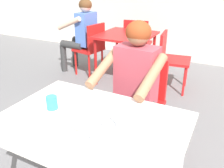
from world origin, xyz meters
name	(u,v)px	position (x,y,z in m)	size (l,w,h in m)	color
table_foreground	(91,132)	(0.05, 0.00, 0.65)	(1.14, 0.79, 0.73)	silver
thali_tray	(90,127)	(0.09, -0.07, 0.74)	(0.32, 0.32, 0.03)	#B7BABF
drinking_cup	(52,102)	(-0.25, 0.01, 0.77)	(0.07, 0.07, 0.09)	#338CBF
chair_foreground	(141,96)	(0.06, 0.85, 0.51)	(0.44, 0.42, 0.86)	red
diner_foreground	(131,83)	(0.05, 0.63, 0.73)	(0.52, 0.57, 1.22)	#3F3F3F
table_background_red	(126,40)	(-0.71, 2.21, 0.64)	(0.78, 0.83, 0.74)	red
chair_red_left	(92,46)	(-1.28, 2.16, 0.50)	(0.45, 0.47, 0.85)	red
chair_red_right	(170,56)	(-0.02, 2.21, 0.49)	(0.46, 0.48, 0.82)	red
chair_red_far	(137,41)	(-0.75, 2.77, 0.51)	(0.48, 0.48, 0.87)	red
patron_background	(82,30)	(-1.50, 2.22, 0.72)	(0.57, 0.52, 1.21)	#323232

